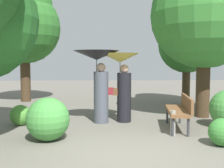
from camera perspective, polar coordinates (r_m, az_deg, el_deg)
name	(u,v)px	position (r m, az deg, el deg)	size (l,w,h in m)	color
ground_plane	(120,155)	(5.08, 1.58, -14.57)	(40.00, 40.00, 0.00)	#6B665B
person_left	(98,70)	(7.47, -2.87, 2.84)	(1.26, 1.26, 1.98)	#474C56
person_right	(122,74)	(7.58, 2.05, 2.00)	(1.06, 1.06, 1.91)	black
park_bench	(180,109)	(7.01, 14.01, -5.03)	(0.71, 1.56, 0.83)	#38383D
tree_near_right	(205,5)	(8.85, 18.75, 15.23)	(3.20, 3.20, 5.18)	#42301E
tree_mid_left	(24,21)	(12.24, -17.80, 12.32)	(3.00, 3.00, 5.12)	#42301E
tree_mid_right	(187,39)	(11.48, 15.32, 8.91)	(2.27, 2.27, 3.90)	#42301E
bush_path_left	(222,132)	(5.95, 21.97, -9.25)	(0.56, 0.56, 0.56)	#387F33
bush_path_right	(48,119)	(6.01, -13.17, -7.11)	(0.92, 0.92, 0.92)	#428C3D
bush_behind_bench	(20,115)	(7.67, -18.50, -6.14)	(0.54, 0.54, 0.54)	#4C9338
path_marker_post	(173,123)	(6.42, 12.55, -7.95)	(0.12, 0.12, 0.57)	gray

